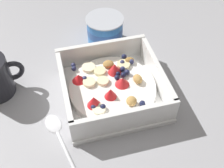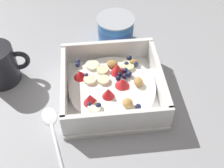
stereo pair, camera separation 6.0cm
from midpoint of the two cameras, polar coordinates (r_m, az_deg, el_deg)
ground_plane at (r=0.62m, az=-4.21°, el=-2.58°), size 2.40×2.40×0.00m
fruit_bowl at (r=0.61m, az=-2.89°, el=-0.69°), size 0.21×0.21×0.06m
spoon at (r=0.58m, az=-13.95°, el=-9.72°), size 0.06×0.17×0.01m
yogurt_cup at (r=0.73m, az=-3.83°, el=10.75°), size 0.10×0.10×0.07m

